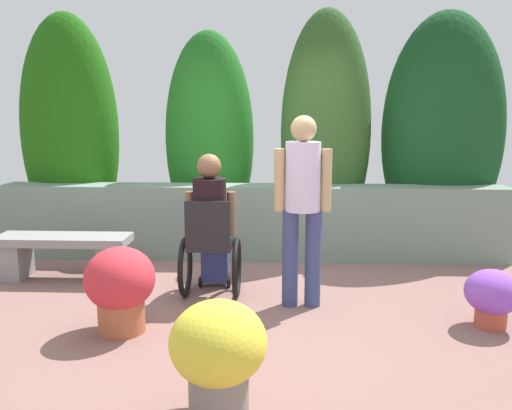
{
  "coord_description": "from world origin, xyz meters",
  "views": [
    {
      "loc": [
        0.31,
        -4.45,
        1.69
      ],
      "look_at": [
        0.1,
        0.24,
        0.85
      ],
      "focal_mm": 36.3,
      "sensor_mm": 36.0,
      "label": 1
    }
  ],
  "objects_px": {
    "person_standing_companion": "(303,199)",
    "flower_pot_terracotta_by_wall": "(218,353)",
    "person_in_wheelchair": "(211,230)",
    "flower_pot_purple_near": "(492,296)",
    "flower_pot_red_accent": "(120,286)",
    "stone_bench": "(64,251)"
  },
  "relations": [
    {
      "from": "flower_pot_purple_near",
      "to": "flower_pot_red_accent",
      "type": "distance_m",
      "value": 2.93
    },
    {
      "from": "flower_pot_purple_near",
      "to": "flower_pot_red_accent",
      "type": "xyz_separation_m",
      "value": [
        -2.92,
        -0.21,
        0.11
      ]
    },
    {
      "from": "person_in_wheelchair",
      "to": "flower_pot_terracotta_by_wall",
      "type": "height_order",
      "value": "person_in_wheelchair"
    },
    {
      "from": "stone_bench",
      "to": "flower_pot_purple_near",
      "type": "bearing_deg",
      "value": -18.81
    },
    {
      "from": "person_standing_companion",
      "to": "flower_pot_purple_near",
      "type": "relative_size",
      "value": 3.55
    },
    {
      "from": "stone_bench",
      "to": "person_standing_companion",
      "type": "height_order",
      "value": "person_standing_companion"
    },
    {
      "from": "person_in_wheelchair",
      "to": "person_standing_companion",
      "type": "height_order",
      "value": "person_standing_companion"
    },
    {
      "from": "person_in_wheelchair",
      "to": "flower_pot_red_accent",
      "type": "height_order",
      "value": "person_in_wheelchair"
    },
    {
      "from": "person_in_wheelchair",
      "to": "flower_pot_red_accent",
      "type": "bearing_deg",
      "value": -119.19
    },
    {
      "from": "flower_pot_purple_near",
      "to": "person_standing_companion",
      "type": "bearing_deg",
      "value": 164.83
    },
    {
      "from": "person_in_wheelchair",
      "to": "flower_pot_purple_near",
      "type": "height_order",
      "value": "person_in_wheelchair"
    },
    {
      "from": "stone_bench",
      "to": "person_in_wheelchair",
      "type": "distance_m",
      "value": 1.66
    },
    {
      "from": "flower_pot_red_accent",
      "to": "flower_pot_terracotta_by_wall",
      "type": "bearing_deg",
      "value": -51.41
    },
    {
      "from": "person_in_wheelchair",
      "to": "flower_pot_red_accent",
      "type": "xyz_separation_m",
      "value": [
        -0.6,
        -0.85,
        -0.25
      ]
    },
    {
      "from": "flower_pot_purple_near",
      "to": "flower_pot_terracotta_by_wall",
      "type": "relative_size",
      "value": 0.69
    },
    {
      "from": "person_in_wheelchair",
      "to": "person_standing_companion",
      "type": "xyz_separation_m",
      "value": [
        0.83,
        -0.23,
        0.34
      ]
    },
    {
      "from": "person_standing_companion",
      "to": "flower_pot_red_accent",
      "type": "height_order",
      "value": "person_standing_companion"
    },
    {
      "from": "flower_pot_purple_near",
      "to": "flower_pot_terracotta_by_wall",
      "type": "bearing_deg",
      "value": -146.68
    },
    {
      "from": "person_standing_companion",
      "to": "flower_pot_terracotta_by_wall",
      "type": "xyz_separation_m",
      "value": [
        -0.53,
        -1.74,
        -0.58
      ]
    },
    {
      "from": "stone_bench",
      "to": "flower_pot_red_accent",
      "type": "distance_m",
      "value": 1.61
    },
    {
      "from": "flower_pot_purple_near",
      "to": "person_in_wheelchair",
      "type": "bearing_deg",
      "value": 164.59
    },
    {
      "from": "flower_pot_terracotta_by_wall",
      "to": "person_standing_companion",
      "type": "bearing_deg",
      "value": 72.99
    }
  ]
}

